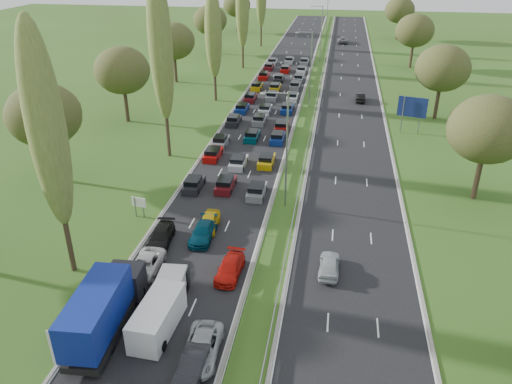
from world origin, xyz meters
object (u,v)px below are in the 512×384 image
at_px(white_van_front, 169,292).
at_px(white_van_rear, 159,315).
at_px(direction_sign, 412,109).
at_px(near_car_3, 161,236).
at_px(near_car_2, 146,265).
at_px(info_sign, 139,204).
at_px(blue_lorry, 104,308).

distance_m(white_van_front, white_van_rear, 2.71).
bearing_deg(white_van_front, direction_sign, 58.10).
xyz_separation_m(near_car_3, direction_sign, (25.13, 33.47, 2.87)).
height_order(near_car_2, near_car_3, near_car_3).
relative_size(near_car_3, info_sign, 2.24).
height_order(white_van_front, white_van_rear, white_van_rear).
bearing_deg(near_car_2, info_sign, 114.24).
xyz_separation_m(blue_lorry, info_sign, (-3.71, 15.82, -0.67)).
relative_size(near_car_2, white_van_front, 0.95).
distance_m(near_car_2, blue_lorry, 7.27).
distance_m(near_car_3, blue_lorry, 11.61).
relative_size(near_car_3, white_van_rear, 0.83).
bearing_deg(blue_lorry, white_van_rear, 11.00).
bearing_deg(white_van_front, blue_lorry, -137.42).
bearing_deg(blue_lorry, direction_sign, 57.53).
height_order(white_van_rear, info_sign, white_van_rear).
height_order(blue_lorry, info_sign, blue_lorry).
bearing_deg(direction_sign, near_car_3, -126.90).
distance_m(blue_lorry, white_van_rear, 3.75).
bearing_deg(white_van_rear, near_car_3, 111.83).
xyz_separation_m(near_car_3, blue_lorry, (0.04, -11.53, 1.34)).
relative_size(white_van_front, info_sign, 2.37).
distance_m(white_van_front, direction_sign, 46.81).
relative_size(near_car_3, direction_sign, 0.90).
xyz_separation_m(info_sign, direction_sign, (28.80, 29.18, 2.20)).
height_order(near_car_2, blue_lorry, blue_lorry).
bearing_deg(white_van_rear, white_van_front, 96.29).
bearing_deg(info_sign, near_car_3, -49.46).
bearing_deg(blue_lorry, near_car_3, 86.87).
xyz_separation_m(white_van_front, white_van_rear, (0.14, -2.71, 0.14)).
distance_m(white_van_rear, direction_sign, 49.15).
relative_size(near_car_2, white_van_rear, 0.84).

